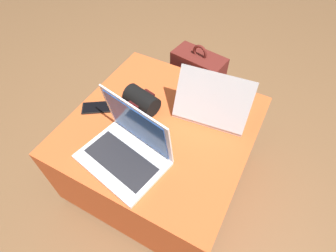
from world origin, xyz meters
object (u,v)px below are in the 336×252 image
laptop_far (213,105)px  wrist_brace (142,100)px  backpack (197,89)px  cell_phone (98,107)px  laptop_near (127,148)px

laptop_far → wrist_brace: bearing=16.7°
wrist_brace → backpack: bearing=79.2°
backpack → wrist_brace: bearing=88.2°
laptop_far → backpack: bearing=-64.8°
laptop_far → wrist_brace: laptop_far is taller
laptop_far → cell_phone: bearing=19.4°
laptop_near → wrist_brace: 0.28m
laptop_near → laptop_far: bearing=73.3°
laptop_near → wrist_brace: size_ratio=2.14×
laptop_near → backpack: laptop_near is taller
backpack → wrist_brace: size_ratio=3.15×
laptop_near → wrist_brace: bearing=121.6°
laptop_near → backpack: (-0.00, 0.74, -0.28)m
wrist_brace → cell_phone: bearing=-150.3°
laptop_near → laptop_far: laptop_near is taller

